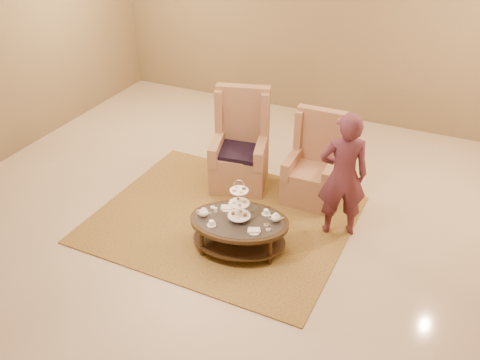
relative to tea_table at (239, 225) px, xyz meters
The scene contains 8 objects.
ground 0.48m from the tea_table, 139.45° to the left, with size 8.00×8.00×0.00m, color beige.
ceiling 0.48m from the tea_table, 139.45° to the left, with size 8.00×8.00×0.02m, color silver.
wall_back 4.44m from the tea_table, 93.27° to the left, with size 8.00×0.04×3.50m, color olive.
rug 0.73m from the tea_table, 134.54° to the left, with size 3.21×2.69×0.02m.
tea_table is the anchor object (origin of this frame).
armchair_left 1.56m from the tea_table, 114.31° to the left, with size 0.92×0.94×1.38m.
armchair_right 1.54m from the tea_table, 74.06° to the left, with size 0.67×0.69×1.23m.
person 1.36m from the tea_table, 41.17° to the left, with size 0.70×0.60×1.62m.
Camera 1 is at (2.37, -4.78, 4.06)m, focal length 40.00 mm.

